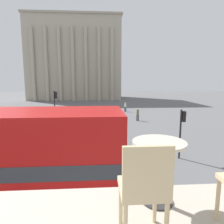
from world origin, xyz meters
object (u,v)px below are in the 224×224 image
object	(u,v)px
traffic_light_near	(182,127)
plaza_building_left	(76,60)
traffic_light_mid	(55,105)
pedestrian_grey	(112,122)
pedestrian_olive	(138,114)
pedestrian_white	(125,106)
cafe_dining_table	(159,158)
cafe_chair_0	(144,187)

from	to	relation	value
traffic_light_near	plaza_building_left	bearing A→B (deg)	103.85
traffic_light_mid	pedestrian_grey	bearing A→B (deg)	-4.35
pedestrian_olive	traffic_light_mid	bearing A→B (deg)	165.99
pedestrian_white	pedestrian_grey	world-z (taller)	pedestrian_grey
traffic_light_near	pedestrian_grey	size ratio (longest dim) A/B	2.01
cafe_dining_table	traffic_light_mid	bearing A→B (deg)	105.35
pedestrian_white	pedestrian_grey	distance (m)	13.26
cafe_dining_table	traffic_light_mid	xyz separation A→B (m)	(-5.13, 18.69, -1.55)
traffic_light_near	pedestrian_white	distance (m)	20.87
plaza_building_left	traffic_light_mid	size ratio (longest dim) A/B	6.21
pedestrian_olive	pedestrian_grey	bearing A→B (deg)	-166.34
cafe_chair_0	plaza_building_left	distance (m)	60.11
traffic_light_near	traffic_light_mid	distance (m)	12.97
pedestrian_grey	pedestrian_white	bearing A→B (deg)	-51.53
cafe_dining_table	pedestrian_olive	xyz separation A→B (m)	(4.40, 23.23, -3.31)
cafe_dining_table	traffic_light_mid	size ratio (longest dim) A/B	0.18
traffic_light_near	pedestrian_grey	distance (m)	9.01
cafe_dining_table	pedestrian_white	bearing A→B (deg)	82.96
plaza_building_left	pedestrian_white	size ratio (longest dim) A/B	15.96
traffic_light_near	pedestrian_olive	world-z (taller)	traffic_light_near
pedestrian_olive	pedestrian_grey	world-z (taller)	pedestrian_grey
cafe_dining_table	traffic_light_near	size ratio (longest dim) A/B	0.22
cafe_dining_table	pedestrian_white	world-z (taller)	cafe_dining_table
cafe_dining_table	plaza_building_left	distance (m)	59.58
pedestrian_white	cafe_chair_0	bearing A→B (deg)	-130.79
cafe_chair_0	cafe_dining_table	bearing A→B (deg)	68.72
cafe_dining_table	pedestrian_olive	bearing A→B (deg)	79.28
plaza_building_left	pedestrian_white	world-z (taller)	plaza_building_left
traffic_light_near	pedestrian_grey	world-z (taller)	traffic_light_near
cafe_chair_0	traffic_light_near	size ratio (longest dim) A/B	0.28
cafe_chair_0	traffic_light_mid	xyz separation A→B (m)	(-4.84, 19.26, -1.53)
pedestrian_olive	pedestrian_grey	xyz separation A→B (m)	(-3.73, -4.98, 0.00)
pedestrian_olive	pedestrian_grey	distance (m)	6.23
plaza_building_left	pedestrian_olive	distance (m)	38.74
cafe_chair_0	pedestrian_olive	size ratio (longest dim) A/B	0.56
cafe_chair_0	pedestrian_white	distance (m)	32.13
cafe_dining_table	pedestrian_grey	bearing A→B (deg)	87.91
cafe_dining_table	pedestrian_grey	xyz separation A→B (m)	(0.67, 18.25, -3.31)
pedestrian_white	traffic_light_near	bearing A→B (deg)	-120.84
traffic_light_near	cafe_dining_table	bearing A→B (deg)	-114.75
cafe_chair_0	plaza_building_left	world-z (taller)	plaza_building_left
cafe_chair_0	pedestrian_white	xyz separation A→B (m)	(4.14, 31.69, -3.31)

